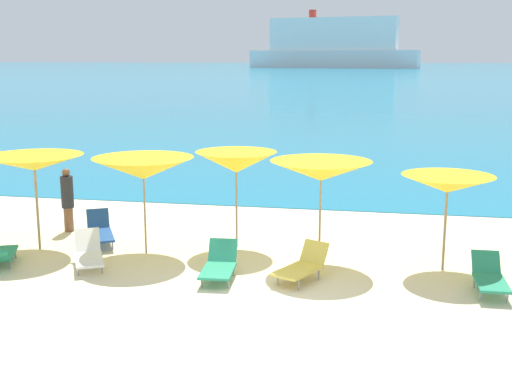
% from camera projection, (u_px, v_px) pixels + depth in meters
% --- Properties ---
extents(ground_plane, '(50.00, 100.00, 0.30)m').
position_uv_depth(ground_plane, '(313.00, 199.00, 21.38)').
color(ground_plane, beige).
extents(ocean_water, '(650.00, 440.00, 0.02)m').
position_uv_depth(ocean_water, '(379.00, 69.00, 230.78)').
color(ocean_water, teal).
rests_on(ocean_water, ground_plane).
extents(umbrella_1, '(2.36, 2.36, 2.21)m').
position_uv_depth(umbrella_1, '(34.00, 163.00, 14.91)').
color(umbrella_1, '#9E7F59').
rests_on(umbrella_1, ground_plane).
extents(umbrella_2, '(2.30, 2.30, 2.21)m').
position_uv_depth(umbrella_2, '(143.00, 168.00, 14.59)').
color(umbrella_2, '#9E7F59').
rests_on(umbrella_2, ground_plane).
extents(umbrella_3, '(2.06, 2.06, 2.27)m').
position_uv_depth(umbrella_3, '(236.00, 162.00, 15.09)').
color(umbrella_3, '#9E7F59').
rests_on(umbrella_3, ground_plane).
extents(umbrella_4, '(2.27, 2.27, 2.25)m').
position_uv_depth(umbrella_4, '(321.00, 171.00, 13.86)').
color(umbrella_4, '#9E7F59').
rests_on(umbrella_4, ground_plane).
extents(umbrella_5, '(2.02, 2.02, 2.02)m').
position_uv_depth(umbrella_5, '(448.00, 184.00, 13.46)').
color(umbrella_5, '#9E7F59').
rests_on(umbrella_5, ground_plane).
extents(lounge_chair_1, '(0.58, 1.43, 0.64)m').
position_uv_depth(lounge_chair_1, '(490.00, 277.00, 12.46)').
color(lounge_chair_1, '#268C66').
rests_on(lounge_chair_1, ground_plane).
extents(lounge_chair_2, '(1.18, 1.56, 0.73)m').
position_uv_depth(lounge_chair_2, '(100.00, 231.00, 15.66)').
color(lounge_chair_2, '#1E478C').
rests_on(lounge_chair_2, ground_plane).
extents(lounge_chair_5, '(0.71, 1.39, 0.69)m').
position_uv_depth(lounge_chair_5, '(219.00, 264.00, 13.20)').
color(lounge_chair_5, '#268C66').
rests_on(lounge_chair_5, ground_plane).
extents(lounge_chair_6, '(1.08, 1.43, 0.70)m').
position_uv_depth(lounge_chair_6, '(302.00, 265.00, 13.10)').
color(lounge_chair_6, '#D8BF4C').
rests_on(lounge_chair_6, ground_plane).
extents(lounge_chair_8, '(1.14, 1.53, 0.68)m').
position_uv_depth(lounge_chair_8, '(89.00, 253.00, 13.98)').
color(lounge_chair_8, white).
rests_on(lounge_chair_8, ground_plane).
extents(beachgoer_0, '(0.31, 0.31, 1.63)m').
position_uv_depth(beachgoer_0, '(67.00, 198.00, 16.70)').
color(beachgoer_0, brown).
rests_on(beachgoer_0, ground_plane).
extents(cruise_ship, '(65.92, 20.39, 21.86)m').
position_uv_depth(cruise_ship, '(333.00, 46.00, 251.65)').
color(cruise_ship, white).
rests_on(cruise_ship, ocean_water).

